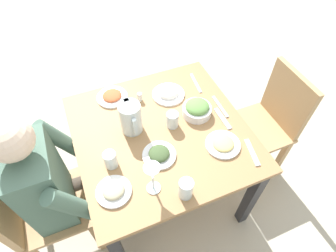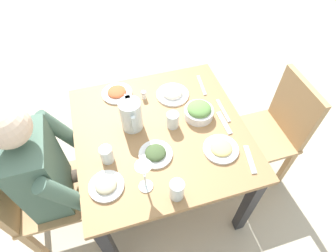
{
  "view_description": "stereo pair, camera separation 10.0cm",
  "coord_description": "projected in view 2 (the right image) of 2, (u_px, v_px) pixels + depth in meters",
  "views": [
    {
      "loc": [
        0.9,
        -0.33,
        1.94
      ],
      "look_at": [
        -0.01,
        0.05,
        0.72
      ],
      "focal_mm": 29.47,
      "sensor_mm": 36.0,
      "label": 1
    },
    {
      "loc": [
        0.94,
        -0.24,
        1.94
      ],
      "look_at": [
        -0.01,
        0.05,
        0.72
      ],
      "focal_mm": 29.47,
      "sensor_mm": 36.0,
      "label": 2
    }
  ],
  "objects": [
    {
      "name": "chair_near",
      "position": [
        32.0,
        196.0,
        1.55
      ],
      "size": [
        0.4,
        0.4,
        0.86
      ],
      "color": "tan",
      "rests_on": "ground_plane"
    },
    {
      "name": "fork_far",
      "position": [
        224.0,
        123.0,
        1.59
      ],
      "size": [
        0.17,
        0.03,
        0.01
      ],
      "primitive_type": "cube",
      "rotation": [
        0.0,
        0.0,
        -0.0
      ],
      "color": "silver",
      "rests_on": "dining_table"
    },
    {
      "name": "salad_bowl",
      "position": [
        199.0,
        111.0,
        1.6
      ],
      "size": [
        0.17,
        0.17,
        0.09
      ],
      "color": "white",
      "rests_on": "dining_table"
    },
    {
      "name": "fork_near",
      "position": [
        250.0,
        159.0,
        1.43
      ],
      "size": [
        0.17,
        0.06,
        0.01
      ],
      "primitive_type": "cube",
      "rotation": [
        0.0,
        0.0,
        -0.21
      ],
      "color": "silver",
      "rests_on": "dining_table"
    },
    {
      "name": "water_glass_near_right",
      "position": [
        173.0,
        120.0,
        1.55
      ],
      "size": [
        0.07,
        0.07,
        0.1
      ],
      "primitive_type": "cylinder",
      "color": "silver",
      "rests_on": "dining_table"
    },
    {
      "name": "wine_glass",
      "position": [
        144.0,
        172.0,
        1.23
      ],
      "size": [
        0.08,
        0.08,
        0.2
      ],
      "color": "silver",
      "rests_on": "dining_table"
    },
    {
      "name": "diner_near",
      "position": [
        62.0,
        173.0,
        1.47
      ],
      "size": [
        0.48,
        0.53,
        1.16
      ],
      "color": "#4C6B5B",
      "rests_on": "ground_plane"
    },
    {
      "name": "plate_beans",
      "position": [
        106.0,
        185.0,
        1.33
      ],
      "size": [
        0.17,
        0.17,
        0.04
      ],
      "color": "white",
      "rests_on": "dining_table"
    },
    {
      "name": "chair_far",
      "position": [
        273.0,
        129.0,
        1.85
      ],
      "size": [
        0.4,
        0.4,
        0.86
      ],
      "color": "tan",
      "rests_on": "ground_plane"
    },
    {
      "name": "salt_shaker",
      "position": [
        144.0,
        95.0,
        1.7
      ],
      "size": [
        0.03,
        0.03,
        0.05
      ],
      "color": "white",
      "rests_on": "dining_table"
    },
    {
      "name": "water_glass_by_pitcher",
      "position": [
        107.0,
        155.0,
        1.4
      ],
      "size": [
        0.07,
        0.07,
        0.1
      ],
      "primitive_type": "cylinder",
      "color": "silver",
      "rests_on": "dining_table"
    },
    {
      "name": "plate_dolmas",
      "position": [
        156.0,
        153.0,
        1.44
      ],
      "size": [
        0.18,
        0.18,
        0.04
      ],
      "color": "white",
      "rests_on": "dining_table"
    },
    {
      "name": "knife_far",
      "position": [
        223.0,
        110.0,
        1.65
      ],
      "size": [
        0.19,
        0.02,
        0.01
      ],
      "primitive_type": "cube",
      "rotation": [
        0.0,
        0.0,
        -0.02
      ],
      "color": "silver",
      "rests_on": "dining_table"
    },
    {
      "name": "plate_fries",
      "position": [
        221.0,
        148.0,
        1.47
      ],
      "size": [
        0.19,
        0.19,
        0.04
      ],
      "color": "white",
      "rests_on": "dining_table"
    },
    {
      "name": "plate_rice_curry",
      "position": [
        117.0,
        93.0,
        1.73
      ],
      "size": [
        0.19,
        0.19,
        0.04
      ],
      "color": "white",
      "rests_on": "dining_table"
    },
    {
      "name": "water_glass_far_right",
      "position": [
        177.0,
        190.0,
        1.27
      ],
      "size": [
        0.07,
        0.07,
        0.11
      ],
      "primitive_type": "cylinder",
      "color": "silver",
      "rests_on": "dining_table"
    },
    {
      "name": "knife_near",
      "position": [
        201.0,
        85.0,
        1.79
      ],
      "size": [
        0.19,
        0.04,
        0.01
      ],
      "primitive_type": "cube",
      "rotation": [
        0.0,
        0.0,
        -0.11
      ],
      "color": "silver",
      "rests_on": "dining_table"
    },
    {
      "name": "plate_yoghurt",
      "position": [
        173.0,
        93.0,
        1.72
      ],
      "size": [
        0.2,
        0.2,
        0.06
      ],
      "color": "white",
      "rests_on": "dining_table"
    },
    {
      "name": "water_pitcher",
      "position": [
        131.0,
        115.0,
        1.51
      ],
      "size": [
        0.16,
        0.12,
        0.19
      ],
      "color": "silver",
      "rests_on": "dining_table"
    },
    {
      "name": "dining_table",
      "position": [
        161.0,
        142.0,
        1.64
      ],
      "size": [
        0.96,
        0.96,
        0.71
      ],
      "color": "#997047",
      "rests_on": "ground_plane"
    },
    {
      "name": "ground_plane",
      "position": [
        163.0,
        188.0,
        2.11
      ],
      "size": [
        8.0,
        8.0,
        0.0
      ],
      "primitive_type": "plane",
      "color": "#B7AD99"
    }
  ]
}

